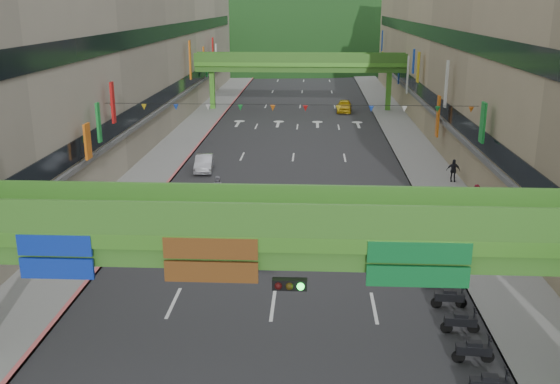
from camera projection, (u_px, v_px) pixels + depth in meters
name	position (u px, v px, depth m)	size (l,w,h in m)	color
road_slab	(296.00, 134.00, 64.17)	(18.00, 140.00, 0.02)	#28282B
sidewalk_left	(191.00, 132.00, 64.70)	(4.00, 140.00, 0.15)	gray
sidewalk_right	(404.00, 135.00, 63.60)	(4.00, 140.00, 0.15)	gray
curb_left	(209.00, 133.00, 64.60)	(0.20, 140.00, 0.18)	#CC5959
curb_right	(385.00, 134.00, 63.69)	(0.20, 140.00, 0.18)	gray
building_row_left	(108.00, 39.00, 62.37)	(12.80, 95.00, 19.00)	#9E937F
building_row_right	(492.00, 41.00, 60.47)	(12.80, 95.00, 19.00)	gray
overpass_near	(288.00, 256.00, 19.98)	(28.00, 12.27, 7.10)	#4C9E2D
overpass_far	(300.00, 67.00, 76.93)	(28.00, 2.20, 7.10)	#4C9E2D
hill_left	(253.00, 52.00, 170.02)	(168.00, 140.00, 112.00)	#1C4419
hill_right	(391.00, 48.00, 187.12)	(208.00, 176.00, 128.00)	#1C4419
bunting_string	(289.00, 108.00, 43.33)	(26.00, 0.36, 0.47)	black
scooter_rider_mid	(289.00, 203.00, 38.52)	(1.04, 1.58, 2.20)	black
scooter_rider_left	(211.00, 214.00, 36.61)	(1.14, 1.59, 2.17)	gray
scooter_rider_far	(218.00, 189.00, 42.02)	(0.81, 1.59, 1.86)	maroon
parked_scooter_row	(461.00, 322.00, 25.41)	(1.60, 9.35, 1.08)	black
car_silver	(204.00, 163.00, 50.01)	(1.36, 3.89, 1.28)	#BABAC4
car_yellow	(344.00, 106.00, 76.94)	(1.78, 4.41, 1.50)	gold
pedestrian_red	(476.00, 200.00, 39.85)	(0.86, 0.67, 1.77)	#AA1E3B
pedestrian_dark	(453.00, 172.00, 46.54)	(1.00, 0.41, 1.70)	black
pedestrian_blue	(482.00, 209.00, 38.43)	(0.72, 0.47, 1.55)	#27354C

